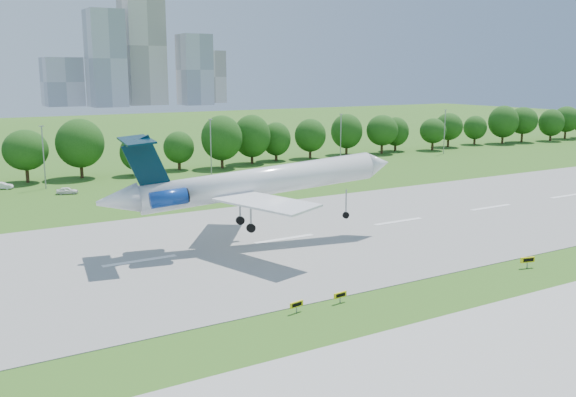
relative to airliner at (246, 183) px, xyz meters
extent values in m
plane|color=#316019|center=(5.56, -25.32, -8.18)|extent=(600.00, 600.00, 0.00)
cube|color=gray|center=(5.56, -0.32, -8.14)|extent=(400.00, 45.00, 0.08)
cube|color=#ADADA8|center=(5.56, -43.32, -8.14)|extent=(400.00, 23.00, 0.08)
cylinder|color=#382314|center=(-14.44, 66.68, -6.38)|extent=(0.70, 0.70, 3.60)
sphere|color=#16360D|center=(-14.44, 66.68, -1.98)|extent=(8.40, 8.40, 8.40)
cylinder|color=#382314|center=(25.56, 66.68, -6.38)|extent=(0.70, 0.70, 3.60)
sphere|color=#16360D|center=(25.56, 66.68, -1.98)|extent=(8.40, 8.40, 8.40)
cylinder|color=#382314|center=(65.56, 66.68, -6.38)|extent=(0.70, 0.70, 3.60)
sphere|color=#16360D|center=(65.56, 66.68, -1.98)|extent=(8.40, 8.40, 8.40)
cylinder|color=#382314|center=(105.56, 66.68, -6.38)|extent=(0.70, 0.70, 3.60)
sphere|color=#16360D|center=(105.56, 66.68, -1.98)|extent=(8.40, 8.40, 8.40)
cylinder|color=#382314|center=(145.56, 66.68, -6.38)|extent=(0.70, 0.70, 3.60)
sphere|color=#16360D|center=(145.56, 66.68, -1.98)|extent=(8.40, 8.40, 8.40)
cylinder|color=gray|center=(-14.44, 56.68, -2.18)|extent=(0.24, 0.24, 12.00)
cube|color=gray|center=(-14.44, 56.68, 3.92)|extent=(0.90, 0.25, 0.18)
cylinder|color=gray|center=(20.56, 56.68, -2.18)|extent=(0.24, 0.24, 12.00)
cube|color=gray|center=(20.56, 56.68, 3.92)|extent=(0.90, 0.25, 0.18)
cylinder|color=gray|center=(55.56, 56.68, -2.18)|extent=(0.24, 0.24, 12.00)
cube|color=gray|center=(55.56, 56.68, 3.92)|extent=(0.90, 0.25, 0.18)
cylinder|color=gray|center=(90.56, 56.68, -2.18)|extent=(0.24, 0.24, 12.00)
cube|color=gray|center=(90.56, 56.68, 3.92)|extent=(0.90, 0.25, 0.18)
cube|color=#B2B2B7|center=(80.56, 354.68, 22.82)|extent=(22.00, 22.00, 62.00)
cube|color=beige|center=(110.56, 369.68, 31.82)|extent=(26.00, 26.00, 80.00)
cube|color=#B2B2B7|center=(140.56, 349.68, 15.82)|extent=(20.00, 20.00, 48.00)
cube|color=beige|center=(163.56, 374.68, 10.82)|extent=(18.00, 18.00, 38.00)
cube|color=#B2B2B7|center=(57.56, 379.68, 7.82)|extent=(24.00, 24.00, 32.00)
cylinder|color=white|center=(1.94, -0.32, 0.01)|extent=(31.55, 8.75, 6.28)
cone|color=white|center=(18.96, -3.16, 1.49)|extent=(4.17, 4.18, 3.91)
cone|color=white|center=(-15.90, 2.65, -1.11)|extent=(5.81, 4.46, 4.05)
cube|color=white|center=(-1.10, -7.19, -1.18)|extent=(8.63, 14.41, 0.70)
cube|color=white|center=(1.29, 7.16, -1.18)|extent=(11.93, 14.08, 0.70)
cube|color=#042031|center=(-12.41, 2.07, 3.09)|extent=(5.69, 1.45, 7.12)
cube|color=#042031|center=(-13.44, 2.24, 6.01)|extent=(4.91, 10.29, 0.51)
cylinder|color=navy|center=(-10.80, -0.94, -0.74)|extent=(4.78, 2.69, 2.34)
cylinder|color=navy|center=(-9.92, 4.39, -0.74)|extent=(4.78, 2.69, 2.34)
cylinder|color=gray|center=(14.24, -2.38, -3.62)|extent=(0.21, 0.21, 3.64)
cylinder|color=black|center=(14.24, -2.38, -5.44)|extent=(0.97, 0.46, 0.94)
cylinder|color=gray|center=(-0.48, -2.24, -3.62)|extent=(0.25, 0.25, 3.64)
cylinder|color=black|center=(-0.48, -2.24, -5.44)|extent=(1.20, 0.65, 1.14)
cylinder|color=gray|center=(0.27, 2.27, -3.62)|extent=(0.25, 0.25, 3.64)
cylinder|color=black|center=(0.27, 2.27, -5.44)|extent=(1.20, 0.65, 1.14)
cube|color=gray|center=(-2.13, -24.00, -7.84)|extent=(0.11, 0.11, 0.67)
cube|color=yellow|center=(-2.13, -24.00, -7.36)|extent=(1.55, 0.34, 0.53)
cube|color=black|center=(-2.12, -24.11, -7.36)|extent=(1.15, 0.14, 0.34)
cube|color=gray|center=(-7.14, -24.01, -7.84)|extent=(0.11, 0.11, 0.67)
cube|color=yellow|center=(-7.14, -24.01, -7.36)|extent=(1.55, 0.43, 0.53)
cube|color=black|center=(-7.12, -24.11, -7.36)|extent=(1.14, 0.22, 0.34)
cube|color=gray|center=(23.00, -25.77, -7.78)|extent=(0.14, 0.14, 0.80)
cube|color=yellow|center=(23.00, -25.77, -7.20)|extent=(1.83, 0.63, 0.63)
cube|color=black|center=(22.97, -25.89, -7.20)|extent=(1.34, 0.35, 0.40)
imported|color=silver|center=(-21.83, 60.46, -7.52)|extent=(4.24, 2.96, 1.33)
imported|color=white|center=(-12.15, 48.68, -7.53)|extent=(4.13, 2.75, 1.31)
camera|label=1|loc=(-37.09, -72.36, 13.91)|focal=40.00mm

